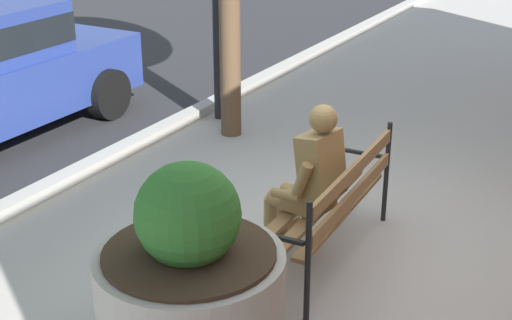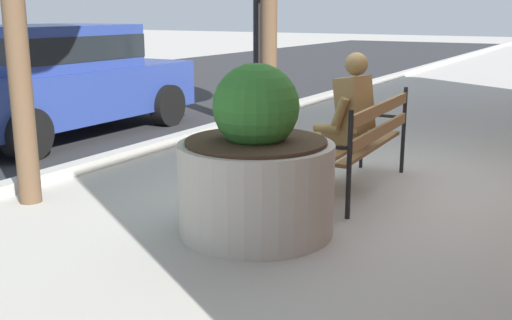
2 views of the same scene
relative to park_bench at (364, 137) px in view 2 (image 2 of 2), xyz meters
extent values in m
plane|color=#ADA8A0|center=(0.28, 0.06, -0.54)|extent=(80.00, 80.00, 0.00)
cube|color=#B2AFA8|center=(0.28, 2.96, -0.48)|extent=(60.00, 0.20, 0.12)
cube|color=olive|center=(0.00, -0.07, -0.09)|extent=(1.70, 0.17, 0.04)
cube|color=olive|center=(0.00, 0.11, -0.09)|extent=(1.70, 0.17, 0.04)
cube|color=olive|center=(-0.01, 0.29, -0.09)|extent=(1.70, 0.17, 0.04)
cube|color=olive|center=(0.01, -0.16, 0.08)|extent=(1.70, 0.10, 0.11)
cube|color=olive|center=(0.01, -0.16, 0.30)|extent=(1.70, 0.10, 0.11)
cylinder|color=black|center=(-0.89, 0.28, -0.32)|extent=(0.04, 0.04, 0.45)
cylinder|color=black|center=(-0.87, -0.19, -0.07)|extent=(0.04, 0.04, 0.95)
cube|color=black|center=(-0.88, 0.08, 0.08)|extent=(0.05, 0.48, 0.03)
cylinder|color=black|center=(0.87, 0.34, -0.32)|extent=(0.04, 0.04, 0.45)
cylinder|color=black|center=(0.89, -0.13, -0.07)|extent=(0.04, 0.04, 0.95)
cube|color=black|center=(0.88, 0.14, 0.08)|extent=(0.05, 0.48, 0.03)
cube|color=olive|center=(-0.10, 0.17, 0.02)|extent=(0.39, 0.37, 0.16)
cube|color=olive|center=(-0.11, 0.07, 0.34)|extent=(0.40, 0.34, 0.55)
sphere|color=olive|center=(-0.12, 0.06, 0.72)|extent=(0.22, 0.22, 0.22)
cylinder|color=olive|center=(-0.33, 0.12, 0.29)|extent=(0.12, 0.19, 0.29)
cylinder|color=olive|center=(-0.32, 0.26, 0.12)|extent=(0.12, 0.28, 0.10)
cylinder|color=olive|center=(0.11, 0.05, 0.29)|extent=(0.12, 0.19, 0.29)
cylinder|color=olive|center=(0.14, 0.19, 0.12)|extent=(0.12, 0.28, 0.10)
cylinder|color=olive|center=(-0.17, 0.32, -0.02)|extent=(0.19, 0.38, 0.14)
cylinder|color=olive|center=(-0.14, 0.50, -0.29)|extent=(0.11, 0.11, 0.50)
cube|color=olive|center=(-0.13, 0.56, -0.51)|extent=(0.15, 0.25, 0.07)
cylinder|color=olive|center=(0.01, 0.29, -0.02)|extent=(0.19, 0.38, 0.14)
cylinder|color=olive|center=(0.04, 0.47, -0.29)|extent=(0.11, 0.11, 0.50)
cube|color=olive|center=(0.05, 0.53, -0.51)|extent=(0.15, 0.25, 0.07)
cube|color=olive|center=(0.19, 0.55, -0.46)|extent=(0.31, 0.22, 0.16)
cylinder|color=#A8A399|center=(-1.55, 0.33, -0.18)|extent=(1.24, 1.24, 0.74)
cylinder|color=#38281C|center=(-1.55, 0.33, 0.21)|extent=(1.12, 1.12, 0.03)
sphere|color=#2D6B28|center=(-1.55, 0.33, 0.48)|extent=(0.68, 0.68, 0.68)
cylinder|color=brown|center=(-1.92, 2.56, 0.85)|extent=(0.20, 0.20, 2.79)
cylinder|color=brown|center=(2.13, 2.25, 0.88)|extent=(0.24, 0.24, 2.85)
cube|color=navy|center=(0.53, 4.74, 0.07)|extent=(4.11, 1.71, 0.70)
cube|color=navy|center=(0.38, 4.74, 0.72)|extent=(2.14, 1.57, 0.60)
cube|color=black|center=(0.38, 4.74, 0.72)|extent=(2.15, 1.59, 0.33)
cylinder|color=black|center=(1.86, 5.59, -0.22)|extent=(0.64, 0.22, 0.64)
cylinder|color=black|center=(1.85, 3.89, -0.22)|extent=(0.64, 0.22, 0.64)
cylinder|color=black|center=(-0.81, 3.90, -0.22)|extent=(0.64, 0.22, 0.64)
cylinder|color=black|center=(2.55, 2.68, 1.26)|extent=(0.12, 0.12, 3.60)
camera|label=1|loc=(-4.87, -2.04, 2.54)|focal=51.16mm
camera|label=2|loc=(-5.62, -2.04, 1.20)|focal=43.05mm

